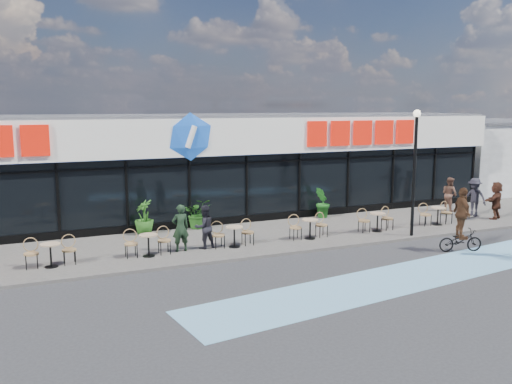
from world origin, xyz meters
TOP-DOWN VIEW (x-y plane):
  - ground at (0.00, 0.00)m, footprint 120.00×120.00m
  - sidewalk at (0.00, 4.50)m, footprint 44.00×5.00m
  - bike_lane at (4.00, -1.50)m, footprint 14.17×4.13m
  - building at (-0.00, 9.93)m, footprint 30.60×6.57m
  - neighbour_building at (20.50, 11.00)m, footprint 9.20×7.20m
  - lamp_post at (7.38, 2.30)m, footprint 0.28×0.28m
  - bistro_set_2 at (-5.49, 3.48)m, footprint 1.54×0.62m
  - bistro_set_3 at (-2.47, 3.48)m, footprint 1.54×0.62m
  - bistro_set_4 at (0.55, 3.48)m, footprint 1.54×0.62m
  - bistro_set_5 at (3.57, 3.48)m, footprint 1.54×0.62m
  - bistro_set_6 at (6.58, 3.48)m, footprint 1.54×0.62m
  - bistro_set_7 at (9.60, 3.48)m, footprint 1.54×0.62m
  - potted_plant_left at (0.26, 6.71)m, footprint 1.25×1.13m
  - potted_plant_mid at (-1.95, 6.58)m, footprint 0.85×0.85m
  - potted_plant_right at (5.92, 6.51)m, footprint 0.89×0.95m
  - patron_left at (-1.32, 3.59)m, footprint 0.61×0.42m
  - patron_right at (-0.47, 3.63)m, footprint 0.84×0.72m
  - pedestrian_a at (12.40, 4.23)m, footprint 0.96×1.25m
  - pedestrian_b at (12.21, 5.57)m, footprint 0.65×0.81m
  - pedestrian_c at (12.77, 3.34)m, footprint 1.58×1.08m
  - cyclist_b at (7.66, 0.07)m, footprint 1.60×1.14m

SIDE VIEW (x-z plane):
  - ground at x=0.00m, z-range 0.00..0.00m
  - bike_lane at x=4.00m, z-range 0.00..0.01m
  - sidewalk at x=0.00m, z-range 0.00..0.10m
  - bistro_set_2 at x=-5.49m, z-range 0.11..1.01m
  - bistro_set_3 at x=-2.47m, z-range 0.11..1.01m
  - bistro_set_4 at x=0.55m, z-range 0.11..1.01m
  - bistro_set_5 at x=3.57m, z-range 0.11..1.01m
  - bistro_set_6 at x=6.58m, z-range 0.11..1.01m
  - bistro_set_7 at x=9.60m, z-range 0.11..1.01m
  - potted_plant_left at x=0.26m, z-range 0.10..1.32m
  - potted_plant_mid at x=-1.95m, z-range 0.10..1.43m
  - potted_plant_right at x=5.92m, z-range 0.10..1.46m
  - patron_right at x=-0.47m, z-range 0.10..1.62m
  - pedestrian_b at x=12.21m, z-range 0.10..1.70m
  - patron_left at x=-1.32m, z-range 0.10..1.72m
  - pedestrian_c at x=12.77m, z-range 0.10..1.74m
  - cyclist_b at x=7.66m, z-range -0.19..2.06m
  - pedestrian_a at x=12.40m, z-range 0.10..1.81m
  - neighbour_building at x=20.50m, z-range 0.01..4.12m
  - building at x=0.00m, z-range -0.04..4.71m
  - lamp_post at x=7.38m, z-range 0.58..5.34m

